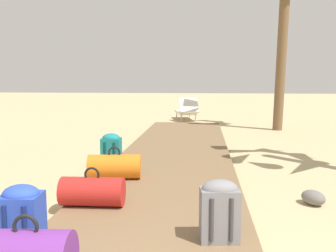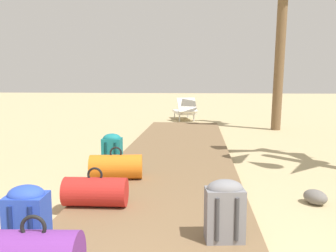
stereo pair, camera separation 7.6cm
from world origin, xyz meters
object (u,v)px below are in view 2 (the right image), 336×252
at_px(lounge_chair, 185,110).
at_px(backpack_grey, 225,209).
at_px(duffel_bag_red, 95,192).
at_px(backpack_blue, 27,218).
at_px(duffel_bag_orange, 116,167).
at_px(backpack_teal, 112,150).

bearing_deg(lounge_chair, backpack_grey, -85.77).
distance_m(duffel_bag_red, backpack_blue, 1.09).
bearing_deg(backpack_grey, duffel_bag_orange, 126.47).
height_order(backpack_grey, duffel_bag_orange, backpack_grey).
distance_m(backpack_grey, backpack_teal, 2.82).
relative_size(duffel_bag_orange, lounge_chair, 0.44).
bearing_deg(backpack_grey, lounge_chair, 94.23).
xyz_separation_m(duffel_bag_red, lounge_chair, (0.59, 8.77, 0.09)).
relative_size(backpack_grey, backpack_blue, 0.97).
xyz_separation_m(duffel_bag_red, duffel_bag_orange, (-0.02, 1.06, 0.01)).
distance_m(duffel_bag_orange, lounge_chair, 7.74).
bearing_deg(backpack_grey, backpack_teal, 122.33).
xyz_separation_m(backpack_blue, duffel_bag_orange, (0.20, 2.11, -0.12)).
height_order(duffel_bag_red, backpack_blue, backpack_blue).
bearing_deg(duffel_bag_orange, duffel_bag_red, -88.89).
height_order(duffel_bag_red, duffel_bag_orange, duffel_bag_orange).
xyz_separation_m(duffel_bag_orange, lounge_chair, (0.61, 7.72, 0.08)).
bearing_deg(backpack_blue, duffel_bag_red, 78.04).
xyz_separation_m(duffel_bag_red, backpack_blue, (-0.22, -1.06, 0.13)).
bearing_deg(lounge_chair, duffel_bag_orange, -94.52).
relative_size(duffel_bag_red, lounge_chair, 0.40).
distance_m(duffel_bag_red, duffel_bag_orange, 1.06).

